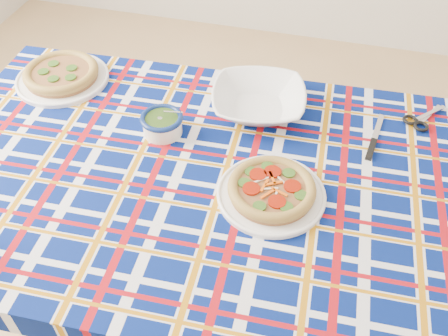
% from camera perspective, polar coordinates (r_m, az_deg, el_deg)
% --- Properties ---
extents(floor, '(4.00, 4.00, 0.00)m').
position_cam_1_polar(floor, '(1.80, 2.31, -18.19)').
color(floor, tan).
rests_on(floor, ground).
extents(dining_table, '(1.51, 0.98, 0.69)m').
position_cam_1_polar(dining_table, '(1.33, -2.50, -2.75)').
color(dining_table, brown).
rests_on(dining_table, floor).
extents(tablecloth, '(1.54, 1.01, 0.10)m').
position_cam_1_polar(tablecloth, '(1.31, -2.53, -2.08)').
color(tablecloth, '#05165D').
rests_on(tablecloth, dining_table).
extents(main_focaccia_plate, '(0.32, 0.32, 0.05)m').
position_cam_1_polar(main_focaccia_plate, '(1.21, 5.47, -2.39)').
color(main_focaccia_plate, brown).
rests_on(main_focaccia_plate, tablecloth).
extents(pesto_bowl, '(0.12, 0.12, 0.07)m').
position_cam_1_polar(pesto_bowl, '(1.38, -7.09, 5.18)').
color(pesto_bowl, '#1E370F').
rests_on(pesto_bowl, tablecloth).
extents(serving_bowl, '(0.31, 0.31, 0.07)m').
position_cam_1_polar(serving_bowl, '(1.45, 3.96, 7.64)').
color(serving_bowl, white).
rests_on(serving_bowl, tablecloth).
extents(second_focaccia_plate, '(0.31, 0.31, 0.05)m').
position_cam_1_polar(second_focaccia_plate, '(1.65, -18.11, 10.24)').
color(second_focaccia_plate, brown).
rests_on(second_focaccia_plate, tablecloth).
extents(table_knife, '(0.05, 0.22, 0.01)m').
position_cam_1_polar(table_knife, '(1.47, 17.16, 4.37)').
color(table_knife, silver).
rests_on(table_knife, tablecloth).
extents(kitchen_scissors, '(0.17, 0.19, 0.01)m').
position_cam_1_polar(kitchen_scissors, '(1.56, 22.52, 5.78)').
color(kitchen_scissors, silver).
rests_on(kitchen_scissors, tablecloth).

